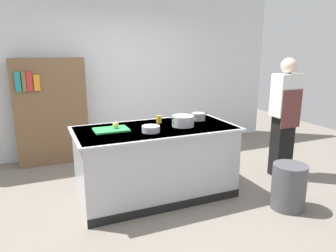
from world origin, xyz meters
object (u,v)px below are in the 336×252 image
Objects in this scene: stock_pot at (183,121)px; trash_bin at (289,187)px; onion at (116,125)px; mixing_bowl at (151,129)px; sauce_pan at (198,116)px; bookshelf at (51,112)px; juice_cup at (159,119)px; person_chef at (285,115)px.

trash_bin is (0.97, -0.86, -0.70)m from stock_pot.
mixing_bowl is (0.35, -0.26, -0.02)m from onion.
sauce_pan reaches higher than mixing_bowl.
onion is 2.17m from trash_bin.
stock_pot is 1.47m from trash_bin.
bookshelf reaches higher than onion.
stock_pot reaches higher than juice_cup.
mixing_bowl is at bearing -167.01° from stock_pot.
juice_cup reaches higher than sauce_pan.
juice_cup reaches higher than mixing_bowl.
bookshelf is at bearing 127.80° from juice_cup.
onion is 0.05× the size of person_chef.
trash_bin is 0.32× the size of bookshelf.
trash_bin is (0.63, -1.08, -0.68)m from sauce_pan.
trash_bin is at bearing -27.61° from mixing_bowl.
person_chef is at bearing 52.43° from trash_bin.
stock_pot is 0.63× the size of trash_bin.
mixing_bowl is (-0.47, -0.11, -0.03)m from stock_pot.
sauce_pan is 0.87m from mixing_bowl.
trash_bin is at bearing -48.35° from bookshelf.
person_chef is at bearing -11.27° from sauce_pan.
bookshelf is (-0.63, 1.71, -0.11)m from onion.
person_chef is at bearing -31.74° from bookshelf.
stock_pot is 0.35m from juice_cup.
juice_cup is at bearing 56.41° from mixing_bowl.
juice_cup is at bearing 128.70° from stock_pot.
trash_bin is at bearing 128.47° from person_chef.
stock_pot reaches higher than sauce_pan.
sauce_pan reaches higher than trash_bin.
sauce_pan is 0.15× the size of bookshelf.
stock_pot is 1.61m from person_chef.
mixing_bowl is 2.08m from person_chef.
person_chef reaches higher than bookshelf.
juice_cup is 0.06× the size of bookshelf.
bookshelf reaches higher than mixing_bowl.
stock_pot is 0.20× the size of person_chef.
bookshelf is at bearing 110.39° from onion.
stock_pot is at bearing 74.97° from person_chef.
juice_cup is 2.02m from bookshelf.
person_chef is 1.01× the size of bookshelf.
person_chef is at bearing 2.15° from mixing_bowl.
onion reaches higher than trash_bin.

